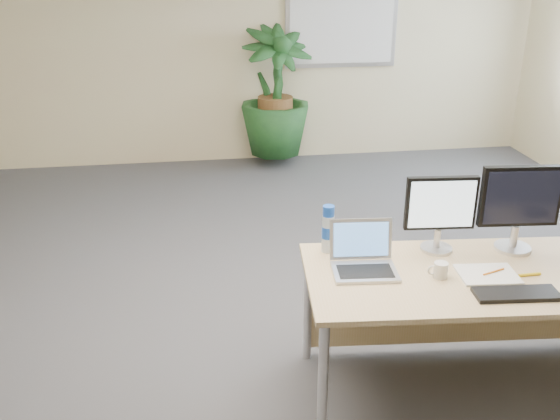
{
  "coord_description": "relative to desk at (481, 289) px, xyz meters",
  "views": [
    {
      "loc": [
        -0.57,
        -3.21,
        2.36
      ],
      "look_at": [
        -0.04,
        0.35,
        0.84
      ],
      "focal_mm": 40.0,
      "sensor_mm": 36.0,
      "label": 1
    }
  ],
  "objects": [
    {
      "name": "floor",
      "position": [
        -0.99,
        0.37,
        -0.6
      ],
      "size": [
        8.0,
        8.0,
        0.0
      ],
      "primitive_type": "plane",
      "color": "#404145",
      "rests_on": "ground"
    },
    {
      "name": "back_wall",
      "position": [
        -0.99,
        4.37,
        0.75
      ],
      "size": [
        7.0,
        0.04,
        2.7
      ],
      "primitive_type": "cube",
      "color": "beige",
      "rests_on": "floor"
    },
    {
      "name": "whiteboard",
      "position": [
        0.21,
        4.34,
        0.95
      ],
      "size": [
        1.3,
        0.04,
        0.95
      ],
      "color": "#B8B7BC",
      "rests_on": "back_wall"
    },
    {
      "name": "desk",
      "position": [
        0.0,
        0.0,
        0.0
      ],
      "size": [
        2.06,
        1.01,
        0.76
      ],
      "color": "tan",
      "rests_on": "floor"
    },
    {
      "name": "floor_plant",
      "position": [
        -0.59,
        4.07,
        0.15
      ],
      "size": [
        1.07,
        1.07,
        1.5
      ],
      "primitive_type": "imported",
      "rotation": [
        0.0,
        0.0,
        0.34
      ],
      "color": "#153C19",
      "rests_on": "floor"
    },
    {
      "name": "monitor_left",
      "position": [
        -0.21,
        0.2,
        0.42
      ],
      "size": [
        0.4,
        0.18,
        0.44
      ],
      "color": "silver",
      "rests_on": "desk"
    },
    {
      "name": "monitor_right",
      "position": [
        0.23,
        0.14,
        0.45
      ],
      "size": [
        0.45,
        0.21,
        0.5
      ],
      "color": "silver",
      "rests_on": "desk"
    },
    {
      "name": "laptop",
      "position": [
        -0.68,
        0.04,
        0.22
      ],
      "size": [
        0.37,
        0.33,
        0.24
      ],
      "color": "#B9B9BE",
      "rests_on": "desk"
    },
    {
      "name": "keyboard",
      "position": [
        -0.0,
        -0.35,
        0.17
      ],
      "size": [
        0.43,
        0.18,
        0.02
      ],
      "primitive_type": "cube",
      "rotation": [
        0.0,
        0.0,
        -0.09
      ],
      "color": "black",
      "rests_on": "desk"
    },
    {
      "name": "coffee_mug",
      "position": [
        -0.31,
        -0.11,
        0.2
      ],
      "size": [
        0.11,
        0.07,
        0.08
      ],
      "color": "silver",
      "rests_on": "desk"
    },
    {
      "name": "spiral_notebook",
      "position": [
        -0.05,
        -0.13,
        0.17
      ],
      "size": [
        0.32,
        0.25,
        0.01
      ],
      "primitive_type": "cube",
      "rotation": [
        0.0,
        0.0,
        -0.09
      ],
      "color": "white",
      "rests_on": "desk"
    },
    {
      "name": "orange_pen",
      "position": [
        -0.01,
        -0.13,
        0.18
      ],
      "size": [
        0.14,
        0.06,
        0.01
      ],
      "primitive_type": "cylinder",
      "rotation": [
        0.0,
        1.57,
        0.34
      ],
      "color": "orange",
      "rests_on": "spiral_notebook"
    },
    {
      "name": "yellow_highlighter",
      "position": [
        0.17,
        -0.17,
        0.17
      ],
      "size": [
        0.12,
        0.02,
        0.02
      ],
      "primitive_type": "cylinder",
      "rotation": [
        0.0,
        1.57,
        0.02
      ],
      "color": "yellow",
      "rests_on": "desk"
    },
    {
      "name": "water_bottle",
      "position": [
        -0.82,
        0.27,
        0.29
      ],
      "size": [
        0.07,
        0.07,
        0.28
      ],
      "color": "silver",
      "rests_on": "desk"
    }
  ]
}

